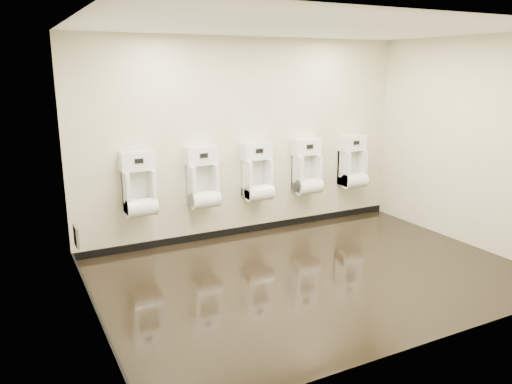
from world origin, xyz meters
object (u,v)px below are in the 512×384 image
urinal_0 (140,189)px  urinal_1 (203,182)px  urinal_4 (353,165)px  urinal_3 (307,170)px  access_panel (76,236)px  urinal_2 (258,176)px

urinal_0 → urinal_1: 0.87m
urinal_1 → urinal_4: size_ratio=1.00×
urinal_3 → urinal_4: (0.86, 0.00, 0.00)m
access_panel → urinal_2: bearing=9.0°
urinal_3 → urinal_4: same height
urinal_4 → urinal_1: bearing=180.0°
urinal_4 → urinal_3: bearing=180.0°
urinal_2 → access_panel: bearing=-171.0°
urinal_2 → urinal_3: 0.84m
access_panel → urinal_3: 3.45m
urinal_0 → urinal_1: (0.87, 0.00, 0.00)m
access_panel → urinal_3: (3.41, 0.40, 0.38)m
access_panel → urinal_2: urinal_2 is taller
urinal_3 → urinal_1: bearing=180.0°
access_panel → urinal_1: 1.82m
urinal_1 → urinal_2: same height
urinal_0 → urinal_3: same height
urinal_0 → urinal_2: 1.71m
urinal_0 → access_panel: bearing=-154.9°
access_panel → urinal_4: size_ratio=0.31×
urinal_1 → urinal_3: bearing=0.0°
urinal_3 → urinal_4: 0.86m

